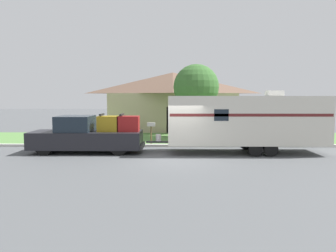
{
  "coord_description": "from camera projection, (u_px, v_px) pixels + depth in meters",
  "views": [
    {
      "loc": [
        -0.25,
        -15.24,
        2.96
      ],
      "look_at": [
        -0.46,
        1.73,
        1.4
      ],
      "focal_mm": 35.0,
      "sensor_mm": 36.0,
      "label": 1
    }
  ],
  "objects": [
    {
      "name": "house_across_street",
      "position": [
        173.0,
        100.0,
        29.33
      ],
      "size": [
        11.29,
        7.59,
        5.05
      ],
      "color": "tan",
      "rests_on": "ground_plane"
    },
    {
      "name": "ground_plane",
      "position": [
        177.0,
        159.0,
        15.44
      ],
      "size": [
        120.0,
        120.0,
        0.0
      ],
      "primitive_type": "plane",
      "color": "#515456"
    },
    {
      "name": "lawn_strip",
      "position": [
        176.0,
        138.0,
        22.81
      ],
      "size": [
        80.0,
        7.0,
        0.03
      ],
      "color": "#568442",
      "rests_on": "ground_plane"
    },
    {
      "name": "travel_trailer",
      "position": [
        246.0,
        120.0,
        16.97
      ],
      "size": [
        9.2,
        2.41,
        3.24
      ],
      "color": "black",
      "rests_on": "ground_plane"
    },
    {
      "name": "tree_in_yard",
      "position": [
        196.0,
        87.0,
        22.78
      ],
      "size": [
        3.18,
        3.18,
        5.17
      ],
      "color": "brown",
      "rests_on": "ground_plane"
    },
    {
      "name": "pickup_truck",
      "position": [
        88.0,
        136.0,
        17.15
      ],
      "size": [
        5.86,
        2.02,
        2.04
      ],
      "color": "black",
      "rests_on": "ground_plane"
    },
    {
      "name": "mailbox",
      "position": [
        151.0,
        128.0,
        19.82
      ],
      "size": [
        0.48,
        0.2,
        1.35
      ],
      "color": "brown",
      "rests_on": "ground_plane"
    },
    {
      "name": "curb_strip",
      "position": [
        176.0,
        145.0,
        19.17
      ],
      "size": [
        80.0,
        0.3,
        0.14
      ],
      "color": "beige",
      "rests_on": "ground_plane"
    }
  ]
}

